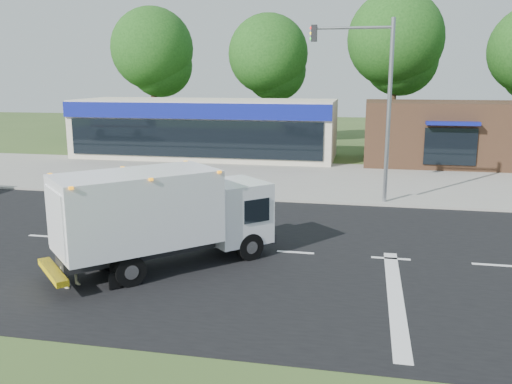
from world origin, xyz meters
TOP-DOWN VIEW (x-y plane):
  - ground at (0.00, 0.00)m, footprint 120.00×120.00m
  - road_asphalt at (0.00, 0.00)m, footprint 60.00×14.00m
  - sidewalk at (0.00, 8.20)m, footprint 60.00×2.40m
  - parking_apron at (0.00, 14.00)m, footprint 60.00×9.00m
  - lane_markings at (1.35, -1.35)m, footprint 55.20×7.00m
  - ems_box_truck at (-3.70, -2.12)m, footprint 6.20×6.16m
  - emergency_worker at (-5.58, -4.05)m, footprint 0.69×0.81m
  - retail_strip_mall at (-9.00, 19.93)m, footprint 18.00×6.20m
  - brown_storefront at (7.00, 19.98)m, footprint 10.00×6.70m
  - traffic_signal_pole at (2.35, 7.60)m, footprint 3.51×0.25m
  - background_trees at (-0.85, 28.16)m, footprint 36.77×7.39m

SIDE VIEW (x-z plane):
  - ground at x=0.00m, z-range 0.00..0.00m
  - road_asphalt at x=0.00m, z-range -0.01..0.01m
  - parking_apron at x=0.00m, z-range 0.00..0.02m
  - lane_markings at x=1.35m, z-range 0.01..0.02m
  - sidewalk at x=0.00m, z-range 0.00..0.12m
  - emergency_worker at x=-5.58m, z-range -0.02..1.96m
  - ems_box_truck at x=-3.70m, z-range 0.23..3.19m
  - brown_storefront at x=7.00m, z-range 0.00..4.00m
  - retail_strip_mall at x=-9.00m, z-range 0.01..4.01m
  - traffic_signal_pole at x=2.35m, z-range 0.92..8.92m
  - background_trees at x=-0.85m, z-range 1.33..13.43m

